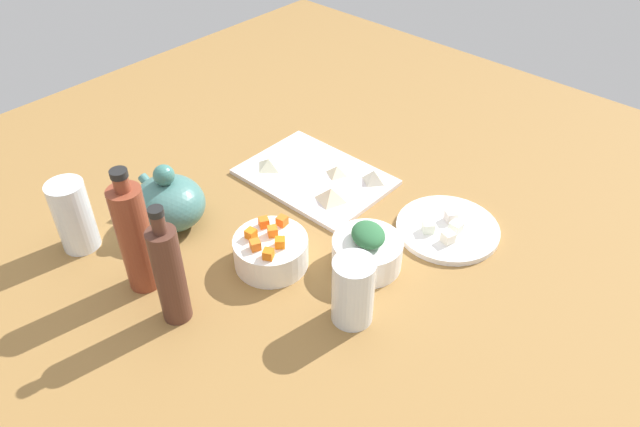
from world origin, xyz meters
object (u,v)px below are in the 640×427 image
(cutting_board, at_px, (315,177))
(bottle_1, at_px, (169,273))
(plate_tofu, at_px, (447,229))
(bowl_greens, at_px, (367,253))
(drinking_glass_0, at_px, (73,216))
(drinking_glass_1, at_px, (353,291))
(teapot, at_px, (169,202))
(bowl_carrots, at_px, (271,252))
(bottle_0, at_px, (135,237))

(cutting_board, relative_size, bottle_1, 1.34)
(plate_tofu, height_order, bowl_greens, bowl_greens)
(drinking_glass_0, bearing_deg, bottle_1, -177.09)
(plate_tofu, distance_m, drinking_glass_1, 0.31)
(cutting_board, distance_m, drinking_glass_0, 0.52)
(teapot, height_order, drinking_glass_1, teapot)
(bowl_carrots, xyz_separation_m, drinking_glass_0, (0.32, 0.22, 0.04))
(cutting_board, xyz_separation_m, bowl_carrots, (-0.13, 0.26, 0.02))
(teapot, xyz_separation_m, bottle_1, (-0.21, 0.15, 0.05))
(cutting_board, xyz_separation_m, bottle_1, (-0.10, 0.46, 0.10))
(plate_tofu, distance_m, bottle_1, 0.56)
(bowl_greens, bearing_deg, drinking_glass_1, 118.21)
(teapot, bearing_deg, bowl_carrots, -167.43)
(bottle_0, bearing_deg, teapot, -53.00)
(bowl_greens, bearing_deg, cutting_board, -27.99)
(bowl_carrots, bearing_deg, teapot, 12.57)
(plate_tofu, bearing_deg, teapot, 39.52)
(bottle_1, bearing_deg, plate_tofu, -113.76)
(bowl_carrots, relative_size, teapot, 0.85)
(plate_tofu, height_order, bottle_0, bottle_0)
(cutting_board, xyz_separation_m, drinking_glass_0, (0.19, 0.47, 0.07))
(plate_tofu, relative_size, bowl_carrots, 1.48)
(bottle_0, xyz_separation_m, drinking_glass_0, (0.18, 0.02, -0.04))
(plate_tofu, xyz_separation_m, drinking_glass_1, (-0.00, 0.31, 0.06))
(teapot, bearing_deg, bowl_greens, -155.30)
(plate_tofu, height_order, teapot, teapot)
(cutting_board, xyz_separation_m, teapot, (0.11, 0.31, 0.05))
(plate_tofu, distance_m, bottle_0, 0.61)
(plate_tofu, xyz_separation_m, drinking_glass_0, (0.51, 0.52, 0.07))
(bowl_greens, height_order, bottle_1, bottle_1)
(teapot, bearing_deg, bottle_1, 145.09)
(bottle_1, xyz_separation_m, drinking_glass_0, (0.29, 0.01, -0.03))
(teapot, distance_m, drinking_glass_1, 0.44)
(cutting_board, height_order, teapot, teapot)
(cutting_board, distance_m, bowl_greens, 0.30)
(bowl_greens, bearing_deg, bottle_0, 49.07)
(plate_tofu, relative_size, bottle_1, 0.88)
(cutting_board, distance_m, drinking_glass_1, 0.42)
(bottle_0, height_order, drinking_glass_1, bottle_0)
(drinking_glass_0, bearing_deg, bowl_greens, -143.37)
(teapot, height_order, drinking_glass_0, drinking_glass_0)
(bottle_1, bearing_deg, bowl_carrots, -97.53)
(plate_tofu, relative_size, drinking_glass_1, 1.62)
(bowl_greens, height_order, bottle_0, bottle_0)
(bowl_carrots, relative_size, bottle_0, 0.56)
(bowl_greens, xyz_separation_m, bottle_0, (0.27, 0.31, 0.08))
(bowl_greens, height_order, teapot, teapot)
(teapot, distance_m, bottle_0, 0.18)
(drinking_glass_1, bearing_deg, bowl_carrots, 0.03)
(bowl_carrots, bearing_deg, bottle_1, 82.47)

